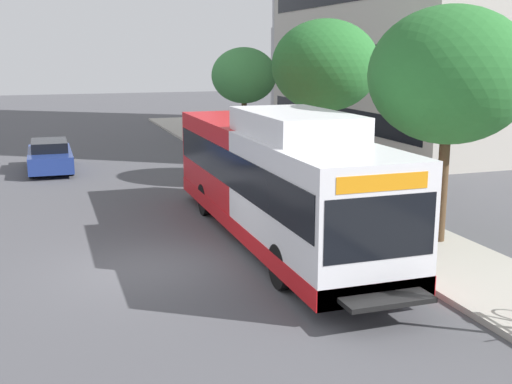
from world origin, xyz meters
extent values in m
plane|color=#4C4C51|center=(0.00, 8.00, 0.00)|extent=(120.00, 120.00, 0.00)
cube|color=#A8A399|center=(7.00, 6.00, 0.07)|extent=(3.00, 56.00, 0.14)
cube|color=white|center=(3.71, -1.54, 1.69)|extent=(2.54, 5.80, 2.73)
cube|color=red|center=(3.71, 4.26, 1.69)|extent=(2.54, 5.80, 2.73)
cube|color=red|center=(3.71, 1.36, 0.54)|extent=(2.57, 11.60, 0.44)
cube|color=black|center=(3.71, 1.36, 2.05)|extent=(2.58, 11.25, 0.96)
cube|color=black|center=(3.71, -4.40, 1.85)|extent=(2.34, 0.10, 1.24)
cube|color=orange|center=(3.71, -4.41, 2.72)|extent=(1.90, 0.08, 0.32)
cube|color=white|center=(3.71, -0.09, 3.35)|extent=(2.16, 4.06, 0.60)
cube|color=black|center=(3.71, -4.79, 0.55)|extent=(1.78, 0.60, 0.10)
cylinder|color=black|center=(2.58, -2.24, 0.50)|extent=(0.30, 1.00, 1.00)
cylinder|color=black|center=(4.84, -2.24, 0.50)|extent=(0.30, 1.00, 1.00)
cylinder|color=black|center=(2.58, 4.55, 0.50)|extent=(0.30, 1.00, 1.00)
cylinder|color=black|center=(4.84, 4.55, 0.50)|extent=(0.30, 1.00, 1.00)
cylinder|color=#4C3823|center=(7.69, -0.64, 1.55)|extent=(0.28, 0.28, 2.82)
ellipsoid|color=#286B2D|center=(7.69, -0.64, 4.50)|extent=(4.11, 4.11, 3.49)
cylinder|color=#4C3823|center=(8.12, 7.80, 1.60)|extent=(0.28, 0.28, 2.91)
ellipsoid|color=#286B2D|center=(8.12, 7.80, 4.58)|extent=(4.07, 4.07, 3.46)
cylinder|color=#4C3823|center=(7.97, 17.54, 1.38)|extent=(0.28, 0.28, 2.47)
ellipsoid|color=#3D8442|center=(7.97, 17.54, 3.89)|extent=(3.41, 3.41, 2.90)
cube|color=navy|center=(-1.97, 14.13, 0.55)|extent=(1.80, 4.50, 0.70)
cube|color=black|center=(-1.97, 14.23, 1.05)|extent=(1.48, 2.34, 0.56)
cylinder|color=black|center=(-2.77, 12.78, 0.32)|extent=(0.20, 0.64, 0.64)
cylinder|color=black|center=(-1.17, 12.78, 0.32)|extent=(0.20, 0.64, 0.64)
cylinder|color=black|center=(-2.77, 15.48, 0.32)|extent=(0.20, 0.64, 0.64)
cylinder|color=black|center=(-1.17, 15.48, 0.32)|extent=(0.20, 0.64, 0.64)
cube|color=black|center=(18.85, 17.51, 1.63)|extent=(11.43, 17.70, 1.10)
cube|color=black|center=(18.85, 17.51, 4.88)|extent=(11.43, 17.70, 1.10)
cylinder|color=#B7B7BC|center=(15.17, 31.75, 3.44)|extent=(1.10, 1.10, 6.89)
camera|label=1|loc=(-2.15, -14.52, 5.06)|focal=44.50mm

